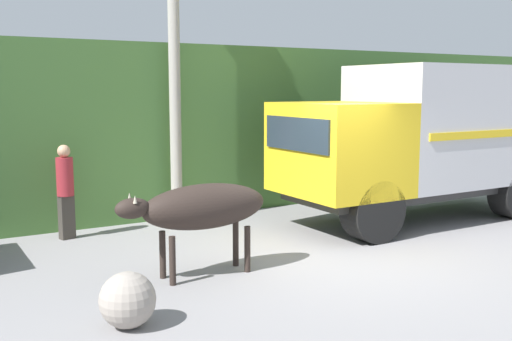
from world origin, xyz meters
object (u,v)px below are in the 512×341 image
(pedestrian_on_hill, at_px, (65,187))
(roadside_rock, at_px, (128,300))
(utility_pole, at_px, (174,60))
(cargo_truck, at_px, (431,135))
(brown_cow, at_px, (202,208))

(pedestrian_on_hill, bearing_deg, roadside_rock, 70.16)
(utility_pole, bearing_deg, pedestrian_on_hill, -174.32)
(pedestrian_on_hill, distance_m, utility_pole, 3.16)
(utility_pole, xyz_separation_m, roadside_rock, (-2.57, -4.64, -2.88))
(cargo_truck, bearing_deg, utility_pole, 153.82)
(roadside_rock, bearing_deg, cargo_truck, 18.20)
(pedestrian_on_hill, bearing_deg, brown_cow, 95.28)
(cargo_truck, distance_m, pedestrian_on_hill, 7.13)
(brown_cow, bearing_deg, pedestrian_on_hill, 118.49)
(cargo_truck, xyz_separation_m, brown_cow, (-5.61, -1.07, -0.73))
(cargo_truck, relative_size, pedestrian_on_hill, 3.67)
(pedestrian_on_hill, xyz_separation_m, utility_pole, (2.20, 0.22, 2.26))
(cargo_truck, bearing_deg, roadside_rock, -161.42)
(cargo_truck, height_order, pedestrian_on_hill, cargo_truck)
(brown_cow, xyz_separation_m, roadside_rock, (-1.53, -1.28, -0.67))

